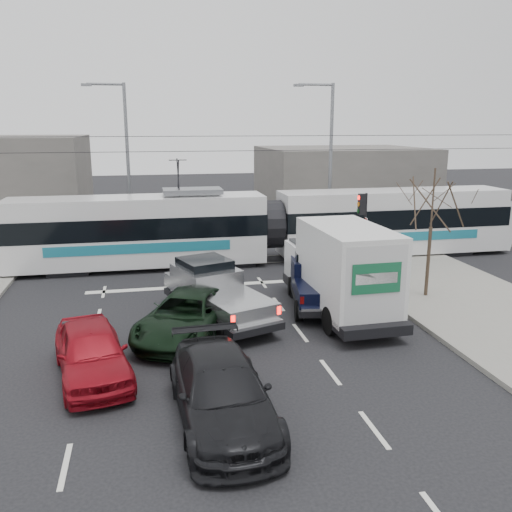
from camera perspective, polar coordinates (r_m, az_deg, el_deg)
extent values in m
plane|color=black|center=(17.87, -0.62, -8.50)|extent=(120.00, 120.00, 0.00)
cube|color=gray|center=(21.35, 23.94, -5.74)|extent=(6.00, 60.00, 0.15)
cube|color=#33302D|center=(27.27, -4.66, -0.65)|extent=(60.00, 1.60, 0.03)
cube|color=slate|center=(43.21, 9.02, 7.89)|extent=(12.00, 10.00, 5.00)
cylinder|color=#47382B|center=(22.23, 17.67, -0.55)|extent=(0.14, 0.14, 2.75)
cylinder|color=#47382B|center=(21.78, 18.14, 5.83)|extent=(0.07, 0.07, 2.25)
cylinder|color=black|center=(25.20, 11.35, 2.45)|extent=(0.12, 0.12, 3.60)
cube|color=black|center=(24.91, 11.07, 5.37)|extent=(0.28, 0.28, 0.95)
cylinder|color=#FF0C07|center=(24.81, 10.78, 6.05)|extent=(0.06, 0.20, 0.20)
cylinder|color=orange|center=(24.85, 10.75, 5.37)|extent=(0.06, 0.20, 0.20)
cylinder|color=#05330C|center=(24.90, 10.72, 4.68)|extent=(0.06, 0.20, 0.20)
cube|color=white|center=(24.97, 11.50, 3.51)|extent=(0.02, 0.30, 0.40)
cylinder|color=slate|center=(32.14, 7.84, 9.56)|extent=(0.20, 0.20, 9.00)
cylinder|color=slate|center=(31.82, 6.33, 17.50)|extent=(2.00, 0.14, 0.14)
cube|color=slate|center=(31.52, 4.51, 17.48)|extent=(0.55, 0.25, 0.14)
cylinder|color=slate|center=(32.33, -13.31, 9.35)|extent=(0.20, 0.20, 9.00)
cylinder|color=slate|center=(32.36, -15.60, 17.03)|extent=(2.00, 0.14, 0.14)
cube|color=slate|center=(32.43, -17.44, 16.82)|extent=(0.55, 0.25, 0.14)
cylinder|color=black|center=(26.46, -4.89, 10.94)|extent=(60.00, 0.03, 0.03)
cylinder|color=black|center=(26.43, -4.92, 12.46)|extent=(60.00, 0.03, 0.03)
cube|color=silver|center=(26.59, -12.14, 0.81)|extent=(11.98, 2.53, 1.45)
cube|color=black|center=(26.37, -12.26, 3.19)|extent=(12.04, 2.55, 0.99)
cube|color=silver|center=(26.23, -12.36, 5.10)|extent=(11.98, 2.43, 0.92)
cube|color=#1A6C82|center=(25.30, -12.17, 0.77)|extent=(8.38, 0.03, 0.46)
cube|color=silver|center=(29.47, 14.06, 1.95)|extent=(11.98, 2.53, 1.45)
cube|color=black|center=(29.27, 14.18, 4.10)|extent=(12.04, 2.55, 0.99)
cube|color=silver|center=(29.14, 14.28, 5.83)|extent=(11.98, 2.43, 0.92)
cube|color=#1A6C82|center=(28.31, 15.19, 1.96)|extent=(8.38, 0.03, 0.46)
cylinder|color=black|center=(27.12, 1.65, 3.36)|extent=(0.93, 2.41, 2.41)
cube|color=slate|center=(26.24, -6.71, 6.81)|extent=(2.79, 1.51, 0.23)
cube|color=black|center=(27.01, -18.97, -1.16)|extent=(1.86, 2.14, 0.33)
cube|color=black|center=(27.11, -2.39, -0.36)|extent=(1.86, 2.14, 0.33)
cube|color=black|center=(27.99, 5.52, 0.03)|extent=(1.86, 2.14, 0.33)
cube|color=black|center=(31.17, 19.37, 0.72)|extent=(1.86, 2.14, 0.33)
cube|color=black|center=(19.14, -3.92, -5.32)|extent=(3.63, 5.83, 0.24)
cube|color=#A3A5A8|center=(19.78, -5.27, -2.69)|extent=(2.53, 2.80, 1.09)
cube|color=black|center=(19.71, -5.43, -1.03)|extent=(2.07, 2.10, 0.52)
cube|color=#A3A5A8|center=(21.00, -6.85, -2.38)|extent=(2.03, 1.54, 0.52)
cube|color=#A3A5A8|center=(18.00, -2.16, -5.27)|extent=(2.58, 2.96, 0.62)
cube|color=silver|center=(16.93, 0.23, -7.44)|extent=(1.70, 0.75, 0.17)
cube|color=#FF0C07|center=(16.50, -2.47, -6.72)|extent=(0.15, 0.12, 0.27)
cube|color=#FF0C07|center=(17.32, 2.41, -5.72)|extent=(0.15, 0.12, 0.27)
cylinder|color=black|center=(20.36, -8.40, -4.69)|extent=(0.50, 0.81, 0.76)
cylinder|color=black|center=(21.05, -4.01, -3.95)|extent=(0.50, 0.81, 0.76)
cylinder|color=black|center=(17.34, -3.80, -7.88)|extent=(0.50, 0.81, 0.76)
cylinder|color=black|center=(18.15, 1.14, -6.85)|extent=(0.50, 0.81, 0.76)
cube|color=black|center=(20.03, 8.67, -4.57)|extent=(2.48, 6.77, 0.34)
cube|color=white|center=(22.09, 6.31, -0.56)|extent=(2.23, 1.67, 1.53)
cube|color=black|center=(22.08, 6.23, 0.97)|extent=(1.92, 1.12, 0.58)
cube|color=silver|center=(19.03, 9.57, -1.13)|extent=(2.42, 4.62, 2.83)
cube|color=silver|center=(17.05, 12.48, -3.02)|extent=(2.03, 0.10, 2.49)
cube|color=#135735|center=(16.95, 12.59, -2.33)|extent=(1.61, 0.06, 0.96)
cube|color=black|center=(17.35, 12.54, -8.00)|extent=(2.08, 0.30, 0.17)
cylinder|color=black|center=(21.65, 4.07, -3.30)|extent=(0.31, 0.87, 0.86)
cylinder|color=black|center=(22.32, 9.05, -2.92)|extent=(0.31, 0.87, 0.86)
cylinder|color=black|center=(18.04, 7.87, -6.78)|extent=(0.31, 0.97, 0.96)
cylinder|color=black|center=(18.83, 13.67, -6.16)|extent=(0.31, 0.97, 0.96)
cube|color=black|center=(20.64, 6.31, -3.98)|extent=(2.53, 4.89, 0.23)
cube|color=black|center=(21.25, 6.07, -1.62)|extent=(2.01, 2.23, 1.07)
cube|color=black|center=(21.20, 6.07, -0.10)|extent=(1.69, 1.64, 0.51)
cube|color=black|center=(22.37, 5.69, -1.40)|extent=(1.76, 1.12, 0.51)
cube|color=black|center=(19.56, 6.73, -3.85)|extent=(2.04, 2.36, 0.60)
cube|color=silver|center=(18.50, 7.22, -5.72)|extent=(1.59, 0.45, 0.17)
cube|color=#590505|center=(18.38, 4.87, -4.66)|extent=(0.14, 0.10, 0.26)
cube|color=#590505|center=(18.60, 9.52, -4.57)|extent=(0.14, 0.10, 0.26)
cylinder|color=black|center=(22.00, 3.75, -3.18)|extent=(0.39, 0.78, 0.74)
cylinder|color=black|center=(22.20, 7.83, -3.13)|extent=(0.39, 0.78, 0.74)
cylinder|color=black|center=(19.19, 4.52, -5.76)|extent=(0.39, 0.78, 0.74)
cylinder|color=black|center=(19.41, 9.20, -5.67)|extent=(0.39, 0.78, 0.74)
imported|color=black|center=(17.83, -7.27, -6.23)|extent=(4.25, 5.60, 1.41)
imported|color=maroon|center=(15.55, -16.92, -9.61)|extent=(2.63, 4.69, 1.51)
imported|color=black|center=(12.89, -3.63, -14.07)|extent=(2.33, 5.25, 1.50)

